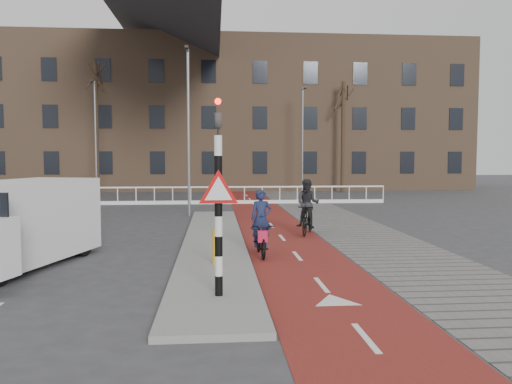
{
  "coord_description": "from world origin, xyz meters",
  "views": [
    {
      "loc": [
        -0.66,
        -10.88,
        2.61
      ],
      "look_at": [
        0.65,
        5.0,
        1.5
      ],
      "focal_mm": 35.0,
      "sensor_mm": 36.0,
      "label": 1
    }
  ],
  "objects": [
    {
      "name": "townhouse_row",
      "position": [
        -3.0,
        32.0,
        7.81
      ],
      "size": [
        46.0,
        10.0,
        15.9
      ],
      "color": "#7F6047",
      "rests_on": "ground"
    },
    {
      "name": "tree_mid",
      "position": [
        -8.43,
        23.1,
        4.35
      ],
      "size": [
        0.22,
        0.22,
        8.7
      ],
      "primitive_type": "cylinder",
      "color": "black",
      "rests_on": "ground"
    },
    {
      "name": "van",
      "position": [
        -5.41,
        1.17,
        1.08
      ],
      "size": [
        3.15,
        5.1,
        2.04
      ],
      "rotation": [
        0.0,
        0.0,
        -0.28
      ],
      "color": "white",
      "rests_on": "ground"
    },
    {
      "name": "curb_island",
      "position": [
        -0.7,
        4.0,
        0.06
      ],
      "size": [
        1.8,
        16.0,
        0.12
      ],
      "primitive_type": "cube",
      "color": "gray",
      "rests_on": "ground"
    },
    {
      "name": "tree_right",
      "position": [
        8.86,
        25.69,
        4.1
      ],
      "size": [
        0.27,
        0.27,
        8.2
      ],
      "primitive_type": "cylinder",
      "color": "black",
      "rests_on": "ground"
    },
    {
      "name": "streetlight_near",
      "position": [
        -1.8,
        11.45,
        3.67
      ],
      "size": [
        0.12,
        0.12,
        7.35
      ],
      "primitive_type": "cylinder",
      "color": "slate",
      "rests_on": "ground"
    },
    {
      "name": "cyclist_near",
      "position": [
        0.55,
        2.08,
        0.6
      ],
      "size": [
        0.63,
        1.67,
        1.76
      ],
      "rotation": [
        0.0,
        0.0,
        0.03
      ],
      "color": "black",
      "rests_on": "bike_lane"
    },
    {
      "name": "sidewalk",
      "position": [
        4.3,
        10.0,
        0.01
      ],
      "size": [
        3.0,
        60.0,
        0.01
      ],
      "primitive_type": "cube",
      "color": "slate",
      "rests_on": "ground"
    },
    {
      "name": "bollard",
      "position": [
        -0.67,
        0.63,
        0.54
      ],
      "size": [
        0.12,
        0.12,
        0.83
      ],
      "primitive_type": "cylinder",
      "color": "#CF960B",
      "rests_on": "curb_island"
    },
    {
      "name": "streetlight_left",
      "position": [
        -8.39,
        22.52,
        3.74
      ],
      "size": [
        0.12,
        0.12,
        7.49
      ],
      "primitive_type": "cylinder",
      "color": "slate",
      "rests_on": "ground"
    },
    {
      "name": "streetlight_right",
      "position": [
        5.61,
        24.51,
        3.76
      ],
      "size": [
        0.12,
        0.12,
        7.53
      ],
      "primitive_type": "cylinder",
      "color": "slate",
      "rests_on": "ground"
    },
    {
      "name": "traffic_signal",
      "position": [
        -0.6,
        -2.02,
        1.99
      ],
      "size": [
        0.8,
        0.8,
        3.68
      ],
      "color": "black",
      "rests_on": "curb_island"
    },
    {
      "name": "railing",
      "position": [
        -5.0,
        17.0,
        0.31
      ],
      "size": [
        28.0,
        0.1,
        0.99
      ],
      "color": "silver",
      "rests_on": "ground"
    },
    {
      "name": "ground",
      "position": [
        0.0,
        0.0,
        0.0
      ],
      "size": [
        120.0,
        120.0,
        0.0
      ],
      "primitive_type": "plane",
      "color": "#38383A",
      "rests_on": "ground"
    },
    {
      "name": "bike_lane",
      "position": [
        1.5,
        10.0,
        0.01
      ],
      "size": [
        2.5,
        60.0,
        0.01
      ],
      "primitive_type": "cube",
      "color": "maroon",
      "rests_on": "ground"
    },
    {
      "name": "cyclist_far",
      "position": [
        2.45,
        5.58,
        0.78
      ],
      "size": [
        1.08,
        1.79,
        1.87
      ],
      "rotation": [
        0.0,
        0.0,
        -0.37
      ],
      "color": "black",
      "rests_on": "bike_lane"
    }
  ]
}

